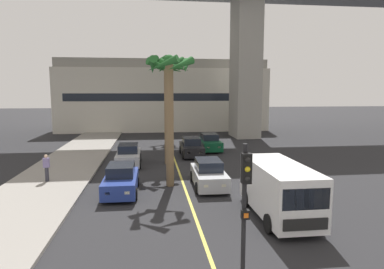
% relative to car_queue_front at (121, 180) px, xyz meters
% --- Properties ---
extents(sidewalk_left, '(4.80, 80.00, 0.15)m').
position_rel_car_queue_front_xyz_m(sidewalk_left, '(-4.48, -0.81, -0.65)').
color(sidewalk_left, gray).
rests_on(sidewalk_left, ground).
extents(lane_stripe_center, '(0.14, 56.00, 0.01)m').
position_rel_car_queue_front_xyz_m(lane_stripe_center, '(3.52, 7.19, -0.72)').
color(lane_stripe_center, '#DBCC4C').
rests_on(lane_stripe_center, ground).
extents(pier_building_backdrop, '(28.56, 8.04, 9.69)m').
position_rel_car_queue_front_xyz_m(pier_building_backdrop, '(3.52, 30.38, 4.06)').
color(pier_building_backdrop, beige).
rests_on(pier_building_backdrop, ground).
extents(car_queue_front, '(1.86, 4.11, 1.56)m').
position_rel_car_queue_front_xyz_m(car_queue_front, '(0.00, 0.00, 0.00)').
color(car_queue_front, navy).
rests_on(car_queue_front, ground).
extents(car_queue_second, '(1.84, 4.10, 1.56)m').
position_rel_car_queue_front_xyz_m(car_queue_second, '(5.07, 9.96, 0.00)').
color(car_queue_second, black).
rests_on(car_queue_second, ground).
extents(car_queue_third, '(1.90, 4.13, 1.56)m').
position_rel_car_queue_front_xyz_m(car_queue_third, '(7.04, 12.38, 0.00)').
color(car_queue_third, '#0C4728').
rests_on(car_queue_third, ground).
extents(car_queue_fourth, '(1.89, 4.13, 1.56)m').
position_rel_car_queue_front_xyz_m(car_queue_fourth, '(4.92, 0.66, 0.00)').
color(car_queue_fourth, '#B7BABF').
rests_on(car_queue_fourth, ground).
extents(car_queue_fifth, '(1.87, 4.12, 1.56)m').
position_rel_car_queue_front_xyz_m(car_queue_fifth, '(-0.04, 6.92, 0.00)').
color(car_queue_fifth, '#B7BABF').
rests_on(car_queue_fifth, ground).
extents(delivery_van, '(2.16, 5.25, 2.36)m').
position_rel_car_queue_front_xyz_m(delivery_van, '(7.12, -4.44, 0.57)').
color(delivery_van, white).
rests_on(delivery_van, ground).
extents(traffic_light_median_near, '(0.24, 0.37, 4.20)m').
position_rel_car_queue_front_xyz_m(traffic_light_median_near, '(3.97, -10.01, 1.99)').
color(traffic_light_median_near, black).
rests_on(traffic_light_median_near, ground).
extents(palm_tree_near_median, '(2.78, 2.91, 7.51)m').
position_rel_car_queue_front_xyz_m(palm_tree_near_median, '(2.73, 1.07, 4.89)').
color(palm_tree_near_median, brown).
rests_on(palm_tree_near_median, ground).
extents(palm_tree_mid_median, '(3.05, 3.17, 8.46)m').
position_rel_car_queue_front_xyz_m(palm_tree_mid_median, '(3.90, 20.32, 5.91)').
color(palm_tree_mid_median, brown).
rests_on(palm_tree_mid_median, ground).
extents(palm_tree_far_median, '(3.12, 3.20, 8.43)m').
position_rel_car_queue_front_xyz_m(palm_tree_far_median, '(3.16, 14.16, 5.77)').
color(palm_tree_far_median, brown).
rests_on(palm_tree_far_median, ground).
extents(palm_tree_farthest_median, '(2.82, 2.84, 8.08)m').
position_rel_car_queue_front_xyz_m(palm_tree_farthest_median, '(2.82, 7.07, 6.03)').
color(palm_tree_farthest_median, brown).
rests_on(palm_tree_farthest_median, ground).
extents(pedestrian_near_crosswalk, '(0.34, 0.22, 1.62)m').
position_rel_car_queue_front_xyz_m(pedestrian_near_crosswalk, '(-4.54, 2.43, 0.28)').
color(pedestrian_near_crosswalk, '#2D2D38').
rests_on(pedestrian_near_crosswalk, sidewalk_left).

